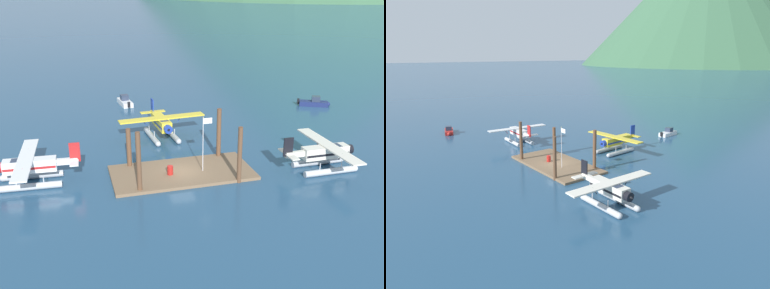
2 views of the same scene
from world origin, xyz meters
TOP-DOWN VIEW (x-y plane):
  - ground_plane at (0.00, 0.00)m, footprint 1200.00×1200.00m
  - dock_platform at (0.00, 0.00)m, footprint 13.96×6.87m
  - piling_near_left at (-4.71, -2.90)m, footprint 0.45×0.45m
  - piling_near_right at (4.72, -3.34)m, footprint 0.43×0.43m
  - piling_far_left at (-4.78, 2.85)m, footprint 0.48×0.48m
  - piling_far_right at (4.83, 2.92)m, footprint 0.47×0.47m
  - flagpole at (2.15, -0.46)m, footprint 0.95×0.10m
  - fuel_drum at (-1.30, -0.43)m, footprint 0.62×0.62m
  - seaplane_cream_stbd_aft at (14.15, -2.92)m, footprint 7.98×10.41m
  - seaplane_yellow_bow_centre at (0.35, 10.95)m, footprint 10.47×7.97m
  - seaplane_white_port_fwd at (-14.27, 1.66)m, footprint 7.98×10.46m
  - boat_white_open_north at (-1.90, 27.16)m, footprint 1.98×4.88m
  - boat_navy_open_east at (25.68, 18.57)m, footprint 4.48×3.23m

SIDE VIEW (x-z plane):
  - ground_plane at x=0.00m, z-range 0.00..0.00m
  - dock_platform at x=0.00m, z-range 0.00..0.30m
  - boat_white_open_north at x=-1.90m, z-range -0.26..1.24m
  - boat_navy_open_east at x=25.68m, z-range -0.26..1.24m
  - fuel_drum at x=-1.30m, z-range 0.30..1.18m
  - seaplane_cream_stbd_aft at x=14.15m, z-range -0.34..3.50m
  - seaplane_yellow_bow_centre at x=0.35m, z-range -0.34..3.50m
  - seaplane_white_port_fwd at x=-14.27m, z-range -0.34..3.50m
  - piling_far_left at x=-4.78m, z-range 0.00..4.27m
  - piling_far_right at x=4.83m, z-range 0.00..5.55m
  - piling_near_right at x=4.72m, z-range 0.00..5.56m
  - piling_near_left at x=-4.71m, z-range 0.00..5.83m
  - flagpole at x=2.15m, z-range 1.01..6.64m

